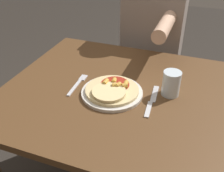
% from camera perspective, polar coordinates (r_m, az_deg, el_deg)
% --- Properties ---
extents(dining_table, '(1.04, 0.86, 0.73)m').
position_cam_1_polar(dining_table, '(1.18, 2.76, -5.83)').
color(dining_table, brown).
rests_on(dining_table, ground_plane).
extents(plate, '(0.26, 0.26, 0.01)m').
position_cam_1_polar(plate, '(1.09, 0.00, -1.45)').
color(plate, silver).
rests_on(plate, dining_table).
extents(pizza, '(0.22, 0.22, 0.04)m').
position_cam_1_polar(pizza, '(1.08, -0.03, -0.80)').
color(pizza, '#E0C689').
rests_on(pizza, plate).
extents(fork, '(0.03, 0.18, 0.00)m').
position_cam_1_polar(fork, '(1.17, -7.39, 0.57)').
color(fork, silver).
rests_on(fork, dining_table).
extents(knife, '(0.03, 0.22, 0.00)m').
position_cam_1_polar(knife, '(1.06, 8.64, -3.29)').
color(knife, silver).
rests_on(knife, dining_table).
extents(drinking_glass, '(0.07, 0.07, 0.11)m').
position_cam_1_polar(drinking_glass, '(1.09, 12.77, 0.54)').
color(drinking_glass, silver).
rests_on(drinking_glass, dining_table).
extents(person_diner, '(0.35, 0.52, 1.22)m').
position_cam_1_polar(person_diner, '(1.66, 8.79, 9.81)').
color(person_diner, '#2D2D38').
rests_on(person_diner, ground_plane).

